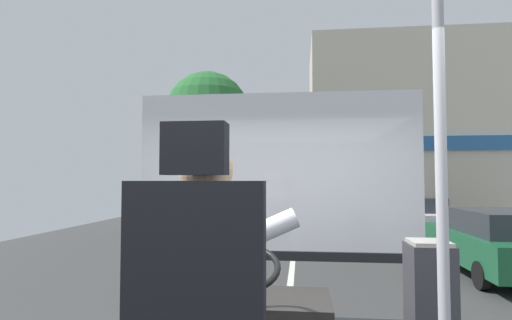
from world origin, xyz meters
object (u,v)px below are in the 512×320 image
(fare_box, at_px, (431,320))
(parked_car_charcoal, at_px, (394,206))
(handrail_pole, at_px, (442,210))
(bus_driver, at_px, (209,274))
(parked_car_white, at_px, (412,215))
(parked_car_green, at_px, (502,242))

(fare_box, height_order, parked_car_charcoal, fare_box)
(handrail_pole, bearing_deg, bus_driver, -177.95)
(handrail_pole, relative_size, parked_car_white, 0.47)
(handrail_pole, bearing_deg, fare_box, 77.32)
(bus_driver, relative_size, parked_car_white, 0.18)
(fare_box, bearing_deg, parked_car_green, 62.59)
(handrail_pole, height_order, parked_car_charcoal, handrail_pole)
(parked_car_charcoal, bearing_deg, parked_car_green, -90.79)
(parked_car_charcoal, bearing_deg, fare_box, -101.74)
(parked_car_white, bearing_deg, bus_driver, -107.84)
(handrail_pole, distance_m, parked_car_white, 13.20)
(parked_car_white, height_order, parked_car_charcoal, parked_car_charcoal)
(parked_car_green, relative_size, parked_car_white, 0.86)
(fare_box, bearing_deg, bus_driver, -145.36)
(handrail_pole, height_order, parked_car_white, handrail_pole)
(parked_car_white, bearing_deg, fare_box, -104.26)
(bus_driver, distance_m, fare_box, 1.33)
(fare_box, height_order, parked_car_white, fare_box)
(parked_car_green, height_order, parked_car_charcoal, parked_car_charcoal)
(fare_box, relative_size, parked_car_green, 0.22)
(bus_driver, distance_m, parked_car_green, 8.34)
(bus_driver, bearing_deg, fare_box, 34.64)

